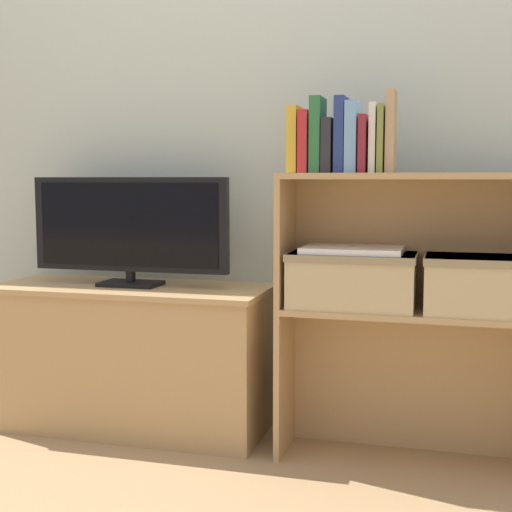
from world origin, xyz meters
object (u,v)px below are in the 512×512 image
Objects in this scene: laptop at (353,250)px; tv_stand at (132,356)px; tv at (129,227)px; storage_basket_right at (492,282)px; book_maroon at (364,144)px; storage_basket_left at (352,277)px; book_olive at (382,139)px; book_forest at (318,135)px; book_crimson at (306,142)px; book_tan at (391,132)px; book_ivory at (374,138)px; book_navy at (341,135)px; book_mustard at (295,140)px; book_charcoal at (329,146)px; book_skyblue at (353,138)px.

tv_stand is at bearing 174.42° from laptop.
tv is 1.84× the size of storage_basket_right.
book_maroon is 0.44× the size of storage_basket_left.
book_olive is 0.51× the size of storage_basket_right.
book_forest is at bearing -171.34° from laptop.
book_tan is at bearing 0.00° from book_crimson.
book_maroon is 0.85× the size of book_olive.
book_forest reaches higher than tv.
book_ivory is at bearing 0.00° from book_forest.
book_tan is at bearing -8.61° from laptop.
book_ivory is 0.52× the size of storage_basket_right.
tv_stand is 1.26m from book_tan.
book_navy reaches higher than book_olive.
book_mustard reaches higher than book_crimson.
laptop is at bearing 152.62° from book_maroon.
book_forest reaches higher than book_mustard.
book_olive reaches higher than storage_basket_right.
tv is 3.54× the size of book_mustard.
book_crimson is 0.38m from laptop.
book_olive is 0.57m from storage_basket_right.
book_ivory is at bearing 180.00° from book_olive.
tv_stand is 5.71× the size of book_maroon.
book_forest is at bearing 180.00° from book_charcoal.
book_olive is (0.17, 0.00, 0.02)m from book_charcoal.
book_mustard is at bearing 180.00° from book_crimson.
book_crimson reaches higher than storage_basket_left.
book_navy is 1.07× the size of book_skyblue.
tv_stand is 4.28× the size of book_navy.
book_olive reaches higher than book_crimson.
book_forest is 0.05m from book_charcoal.
book_tan is at bearing 0.00° from book_navy.
book_maroon is 0.09m from book_tan.
tv reaches higher than tv_stand.
tv_stand is 4.59× the size of book_skyblue.
tv is 0.86m from book_navy.
storage_basket_right is at bearing 3.18° from book_tan.
book_skyblue is at bearing -98.57° from storage_basket_left.
book_crimson is at bearing 180.00° from book_charcoal.
book_skyblue is at bearing -98.57° from laptop.
book_mustard reaches higher than book_charcoal.
book_tan reaches higher than book_forest.
book_mustard is 0.08m from book_forest.
book_mustard is 0.52× the size of storage_basket_left.
book_mustard is 0.04m from book_crimson.
laptop is (0.12, 0.02, -0.37)m from book_forest.
book_forest reaches higher than book_navy.
laptop is (-0.03, 0.02, -0.34)m from book_maroon.
book_olive is 0.51× the size of storage_basket_left.
tv is 0.81m from book_charcoal.
book_navy is 0.58× the size of storage_basket_left.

